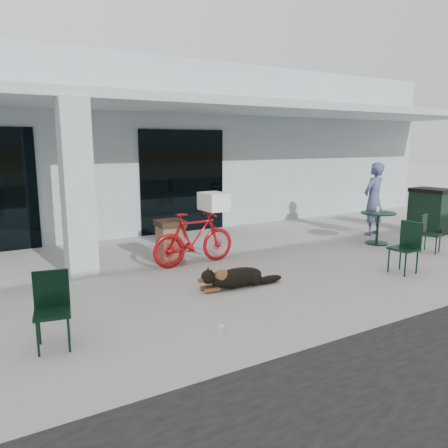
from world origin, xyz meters
TOP-DOWN VIEW (x-y plane):
  - ground at (0.00, 0.00)m, footprint 80.00×80.00m
  - building at (0.00, 8.50)m, footprint 22.00×7.00m
  - storefront_glass_right at (1.80, 4.98)m, footprint 2.40×0.06m
  - column at (-1.50, 2.30)m, footprint 0.50×0.50m
  - overhang at (0.00, 3.60)m, footprint 22.00×2.80m
  - bicycle at (0.57, 1.90)m, footprint 1.75×0.54m
  - laundry_basket at (1.02, 1.91)m, footprint 0.45×0.60m
  - dog at (0.55, 0.30)m, footprint 1.14×0.45m
  - cup_near_dog at (-0.56, -1.13)m, footprint 0.11×0.11m
  - cafe_chair_near at (-2.44, -0.46)m, footprint 0.48×0.51m
  - cafe_table_far at (5.11, 1.30)m, footprint 0.98×0.98m
  - cafe_chair_far_a at (5.44, 0.14)m, footprint 0.49×0.51m
  - cafe_chair_far_b at (3.61, -0.56)m, footprint 0.49×0.45m
  - person at (5.83, 2.09)m, footprint 0.76×0.58m
  - cup_on_table at (5.23, 1.44)m, footprint 0.09×0.09m
  - trash_receptacle at (0.19, 2.19)m, footprint 0.53×0.53m
  - wheeled_bin at (7.33, 1.49)m, footprint 0.85×1.02m

SIDE VIEW (x-z plane):
  - ground at x=0.00m, z-range 0.00..0.00m
  - cup_near_dog at x=-0.56m, z-range 0.00..0.11m
  - dog at x=0.55m, z-range 0.00..0.37m
  - cafe_table_far at x=5.11m, z-range 0.00..0.75m
  - cafe_chair_far_a at x=5.44m, z-range 0.00..0.82m
  - trash_receptacle at x=0.19m, z-range 0.00..0.87m
  - cafe_chair_near at x=-2.44m, z-range 0.00..0.89m
  - cafe_chair_far_b at x=3.61m, z-range 0.00..0.95m
  - bicycle at x=0.57m, z-range 0.00..1.04m
  - wheeled_bin at x=7.33m, z-range 0.00..1.19m
  - cup_on_table at x=5.23m, z-range 0.75..0.86m
  - person at x=5.83m, z-range 0.00..1.87m
  - laundry_basket at x=1.02m, z-range 1.04..1.39m
  - storefront_glass_right at x=1.80m, z-range 0.00..2.70m
  - column at x=-1.50m, z-range 0.00..3.12m
  - building at x=0.00m, z-range 0.00..4.50m
  - overhang at x=0.00m, z-range 3.12..3.30m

